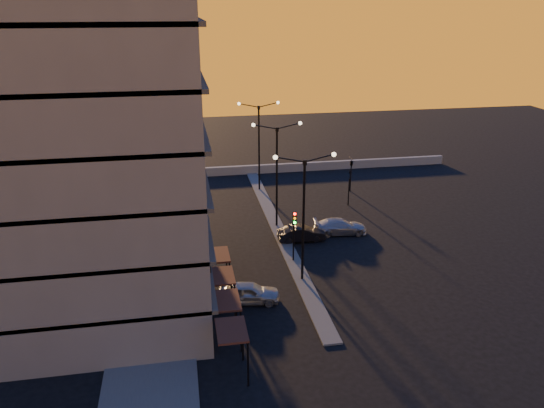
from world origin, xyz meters
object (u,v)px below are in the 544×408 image
Objects in this scene: traffic_light_main at (294,228)px; car_sedan at (301,233)px; streetlamp_mid at (277,167)px; car_wagon at (340,226)px; car_hatchback at (249,293)px.

car_sedan is (1.50, 3.76, -2.23)m from traffic_light_main.
car_wagon is at bearing -25.85° from streetlamp_mid.
car_hatchback is at bearing 147.29° from car_sedan.
traffic_light_main is 1.06× the size of car_sedan.
traffic_light_main is 1.03× the size of car_hatchback.
car_sedan is 3.76m from car_wagon.
car_wagon reaches higher than car_sedan.
streetlamp_mid is 6.16m from car_sedan.
streetlamp_mid is 2.24× the size of traffic_light_main.
traffic_light_main reaches higher than car_wagon.
car_wagon is at bearing -76.78° from car_sedan.
car_hatchback is at bearing 140.58° from car_wagon.
streetlamp_mid is 2.37× the size of car_sedan.
car_hatchback is 13.55m from car_wagon.
traffic_light_main reaches higher than car_hatchback.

